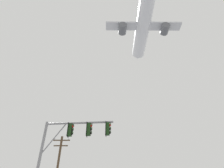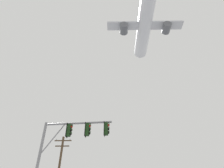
# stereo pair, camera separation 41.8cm
# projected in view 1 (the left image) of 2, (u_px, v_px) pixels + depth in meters

# --- Properties ---
(signal_pole_near) EXTENTS (5.13, 0.69, 6.79)m
(signal_pole_near) POSITION_uv_depth(u_px,v_px,m) (70.00, 142.00, 13.31)
(signal_pole_near) COLOR gray
(signal_pole_near) RESTS_ON ground
(airplane) EXTENTS (20.72, 26.81, 7.36)m
(airplane) POSITION_uv_depth(u_px,v_px,m) (143.00, 27.00, 52.79)
(airplane) COLOR white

